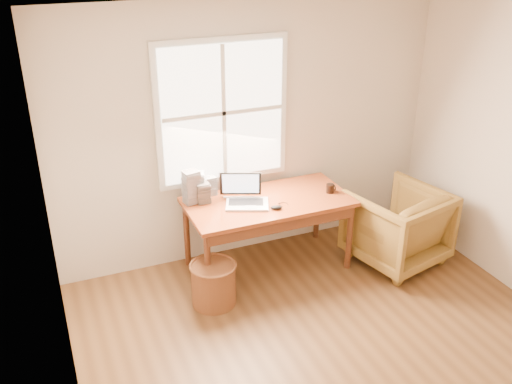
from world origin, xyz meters
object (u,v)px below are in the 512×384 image
(desk, at_px, (268,202))
(armchair, at_px, (397,226))
(wicker_stool, at_px, (214,284))
(laptop, at_px, (247,190))
(coffee_mug, at_px, (330,188))
(cd_stack_a, at_px, (197,186))

(desk, bearing_deg, armchair, -17.12)
(armchair, xyz_separation_m, wicker_stool, (-1.97, 0.00, -0.19))
(armchair, bearing_deg, laptop, -26.79)
(coffee_mug, bearing_deg, armchair, -45.64)
(desk, height_order, armchair, armchair)
(armchair, bearing_deg, cd_stack_a, -32.57)
(desk, height_order, cd_stack_a, cd_stack_a)
(armchair, relative_size, coffee_mug, 9.60)
(wicker_stool, relative_size, coffee_mug, 4.47)
(coffee_mug, bearing_deg, laptop, 156.87)
(wicker_stool, bearing_deg, laptop, 36.86)
(armchair, relative_size, cd_stack_a, 3.07)
(laptop, height_order, cd_stack_a, laptop)
(coffee_mug, relative_size, cd_stack_a, 0.32)
(laptop, bearing_deg, cd_stack_a, 165.07)
(desk, distance_m, armchair, 1.37)
(wicker_stool, bearing_deg, coffee_mug, 12.72)
(laptop, distance_m, coffee_mug, 0.88)
(coffee_mug, bearing_deg, wicker_stool, 173.17)
(laptop, relative_size, coffee_mug, 4.93)
(cd_stack_a, bearing_deg, coffee_mug, -15.80)
(desk, height_order, laptop, laptop)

